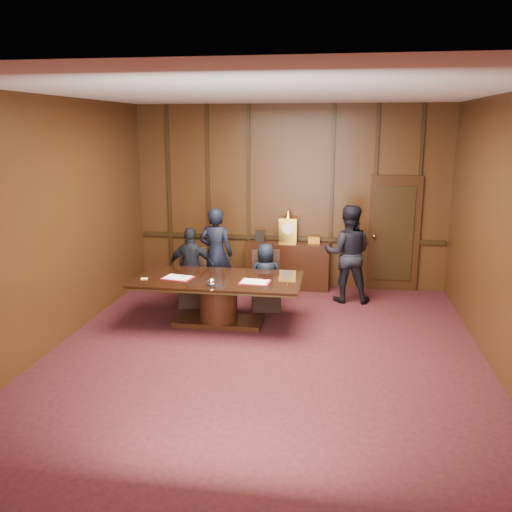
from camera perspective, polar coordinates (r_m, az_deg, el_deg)
The scene contains 13 objects.
room at distance 7.22m, azimuth 1.61°, elevation 2.65°, with size 7.00×7.04×3.50m.
sideboard at distance 10.53m, azimuth 3.35°, elevation -0.80°, with size 1.60×0.45×1.54m.
conference_table at distance 8.60m, azimuth -3.99°, elevation -3.93°, with size 2.62×1.32×0.76m.
folder_left at distance 8.59m, azimuth -8.23°, elevation -2.28°, with size 0.52×0.41×0.02m.
folder_right at distance 8.27m, azimuth -0.11°, elevation -2.75°, with size 0.48×0.36×0.02m.
inkstand at distance 8.10m, azimuth -4.73°, elevation -2.81°, with size 0.20×0.14×0.12m.
notepad at distance 8.63m, azimuth -11.68°, elevation -2.34°, with size 0.10×0.07×0.01m, color #E8E271.
chair_left at distance 9.64m, azimuth -6.64°, elevation -3.42°, with size 0.57×0.57×0.99m.
chair_right at distance 9.38m, azimuth 1.06°, elevation -3.80°, with size 0.56×0.56×0.99m.
signatory_left at distance 9.45m, azimuth -6.79°, elevation -1.19°, with size 0.82×0.34×1.40m, color black.
signatory_right at distance 9.23m, azimuth 1.04°, elevation -2.22°, with size 0.57×0.37×1.17m, color black.
witness_left at distance 9.81m, azimuth -4.22°, elevation 0.25°, with size 0.61×0.40×1.68m, color black.
witness_right at distance 9.77m, azimuth 9.64°, elevation 0.24°, with size 0.85×0.66×1.75m, color black.
Camera 1 is at (0.95, -6.90, 3.08)m, focal length 38.00 mm.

